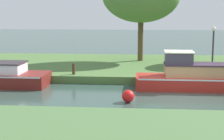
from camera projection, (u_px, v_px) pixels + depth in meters
name	position (u px, v px, depth m)	size (l,w,h in m)	color
ground_plane	(176.00, 94.00, 16.25)	(120.00, 120.00, 0.00)	#324B43
riverbank_far	(166.00, 67.00, 23.10)	(72.00, 10.00, 0.40)	#4D7139
lamp_post	(213.00, 43.00, 19.50)	(0.24, 0.24, 2.57)	#333338
mooring_post_near	(74.00, 69.00, 19.11)	(0.18, 0.18, 0.62)	#493520
channel_buoy	(128.00, 96.00, 14.76)	(0.53, 0.53, 0.53)	red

